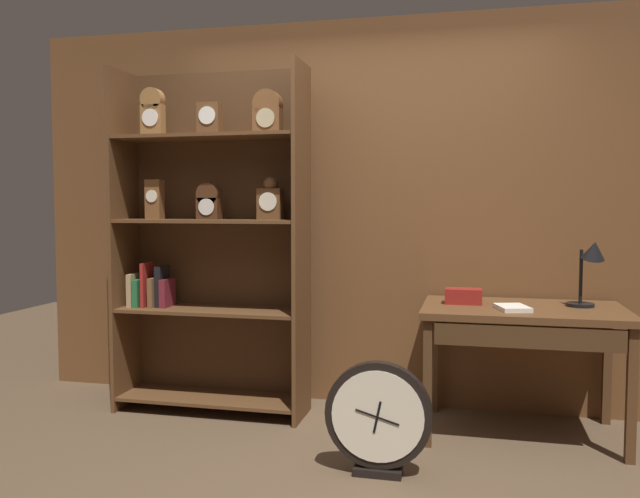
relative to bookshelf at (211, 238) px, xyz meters
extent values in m
plane|color=brown|center=(0.97, -1.03, -1.14)|extent=(10.00, 10.00, 0.00)
cube|color=brown|center=(0.97, 0.41, 0.16)|extent=(4.80, 0.05, 2.60)
cube|color=brown|center=(-0.60, -0.04, -0.02)|extent=(0.02, 0.39, 2.24)
cube|color=brown|center=(0.62, -0.04, -0.02)|extent=(0.03, 0.39, 2.24)
cube|color=#4B2F1A|center=(0.01, 0.15, -0.02)|extent=(1.25, 0.01, 2.24)
cube|color=brown|center=(0.01, -0.04, -1.06)|extent=(1.20, 0.37, 0.02)
cube|color=brown|center=(0.01, -0.04, -0.47)|extent=(1.20, 0.37, 0.02)
cube|color=brown|center=(0.01, -0.04, 0.11)|extent=(1.20, 0.37, 0.02)
cube|color=brown|center=(0.01, -0.04, 0.65)|extent=(1.20, 0.37, 0.02)
cube|color=olive|center=(-0.38, -0.04, 0.76)|extent=(0.15, 0.07, 0.21)
cylinder|color=olive|center=(-0.38, -0.04, 0.90)|extent=(0.15, 0.07, 0.15)
cylinder|color=white|center=(-0.38, -0.08, 0.78)|extent=(0.11, 0.01, 0.11)
cube|color=brown|center=(-0.37, -0.06, 0.25)|extent=(0.10, 0.08, 0.26)
cylinder|color=silver|center=(-0.37, -0.10, 0.27)|extent=(0.08, 0.01, 0.08)
cube|color=brown|center=(0.03, -0.07, 0.76)|extent=(0.15, 0.09, 0.20)
cylinder|color=white|center=(0.03, -0.12, 0.78)|extent=(0.11, 0.01, 0.11)
cube|color=#472816|center=(0.01, -0.05, 0.19)|extent=(0.15, 0.09, 0.14)
cylinder|color=#472816|center=(0.01, -0.05, 0.28)|extent=(0.15, 0.09, 0.15)
cylinder|color=silver|center=(0.01, -0.10, 0.20)|extent=(0.11, 0.01, 0.11)
cube|color=brown|center=(0.41, -0.07, 0.74)|extent=(0.17, 0.09, 0.16)
cylinder|color=brown|center=(0.41, -0.07, 0.84)|extent=(0.17, 0.09, 0.17)
cylinder|color=#C6B78C|center=(0.41, -0.12, 0.75)|extent=(0.12, 0.01, 0.12)
cube|color=brown|center=(0.41, -0.02, 0.22)|extent=(0.15, 0.10, 0.20)
sphere|color=brown|center=(0.41, -0.02, 0.34)|extent=(0.10, 0.10, 0.10)
cylinder|color=silver|center=(0.41, -0.08, 0.23)|extent=(0.12, 0.01, 0.12)
cube|color=tan|center=(-0.53, -0.06, -0.35)|extent=(0.04, 0.15, 0.22)
cube|color=#236638|center=(-0.48, -0.06, -0.37)|extent=(0.04, 0.17, 0.18)
cube|color=maroon|center=(-0.43, -0.05, -0.32)|extent=(0.02, 0.16, 0.29)
cube|color=brown|center=(-0.38, -0.06, -0.36)|extent=(0.03, 0.15, 0.19)
cube|color=black|center=(-0.34, -0.03, -0.33)|extent=(0.04, 0.15, 0.27)
cube|color=maroon|center=(-0.30, -0.03, -0.37)|extent=(0.04, 0.16, 0.19)
cube|color=brown|center=(1.96, -0.03, -0.40)|extent=(1.16, 0.74, 0.04)
cube|color=#50321B|center=(1.43, -0.35, -0.78)|extent=(0.05, 0.05, 0.72)
cube|color=#50321B|center=(2.49, -0.35, -0.78)|extent=(0.05, 0.05, 0.72)
cube|color=#50321B|center=(1.43, 0.30, -0.78)|extent=(0.05, 0.05, 0.72)
cube|color=#50321B|center=(2.49, 0.30, -0.78)|extent=(0.05, 0.05, 0.72)
cube|color=#472C18|center=(1.96, -0.38, -0.49)|extent=(0.98, 0.03, 0.12)
cylinder|color=black|center=(2.29, 0.07, -0.37)|extent=(0.16, 0.16, 0.02)
cylinder|color=black|center=(2.29, 0.07, -0.20)|extent=(0.02, 0.02, 0.32)
cone|color=black|center=(2.35, 0.02, -0.05)|extent=(0.16, 0.18, 0.14)
cube|color=maroon|center=(1.62, 0.02, -0.34)|extent=(0.22, 0.13, 0.09)
cube|color=silver|center=(1.89, -0.16, -0.37)|extent=(0.21, 0.26, 0.02)
cube|color=black|center=(1.22, -0.80, -1.12)|extent=(0.24, 0.11, 0.04)
cylinder|color=black|center=(1.22, -0.80, -0.83)|extent=(0.54, 0.06, 0.54)
cylinder|color=silver|center=(1.22, -0.84, -0.83)|extent=(0.46, 0.01, 0.46)
cube|color=black|center=(1.22, -0.84, -0.83)|extent=(0.04, 0.01, 0.16)
cube|color=black|center=(1.22, -0.84, -0.83)|extent=(0.22, 0.01, 0.07)
camera|label=1|loc=(1.67, -3.98, 0.21)|focal=36.55mm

